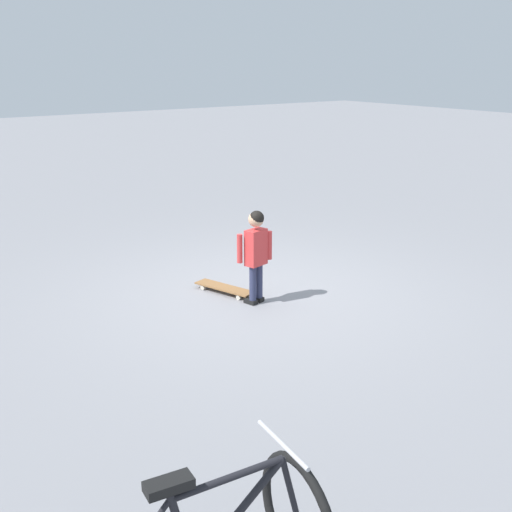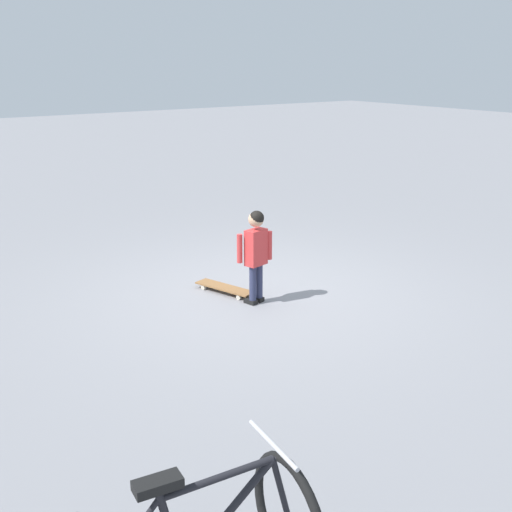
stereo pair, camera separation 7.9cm
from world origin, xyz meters
name	(u,v)px [view 2 (the right image)]	position (x,y,z in m)	size (l,w,h in m)	color
ground_plane	(259,293)	(0.00, 0.00, 0.00)	(50.00, 50.00, 0.00)	gray
child_person	(256,247)	(-0.24, 0.21, 0.66)	(0.22, 0.40, 1.06)	#2D3351
skateboard	(225,288)	(0.23, 0.32, 0.06)	(0.79, 0.41, 0.07)	olive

